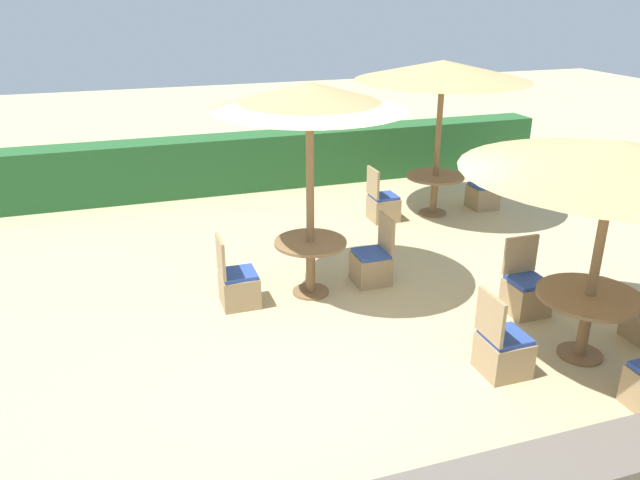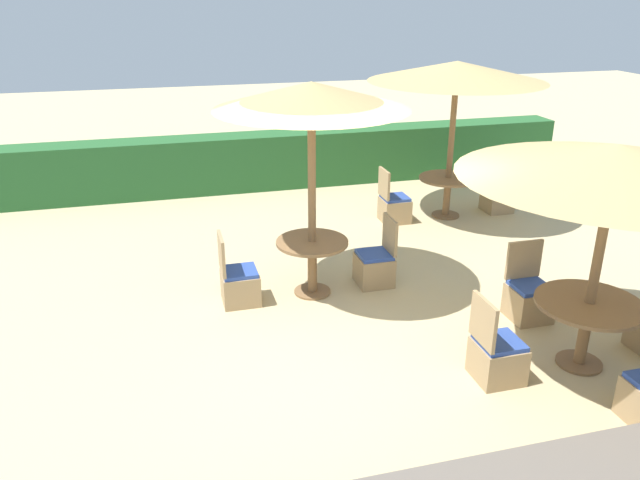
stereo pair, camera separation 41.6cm
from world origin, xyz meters
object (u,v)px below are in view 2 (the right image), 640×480
(patio_chair_back_right_east, at_px, (498,197))
(patio_chair_front_right_north, at_px, (528,298))
(round_table_front_right, at_px, (587,315))
(parasol_center, at_px, (311,97))
(parasol_back_right, at_px, (457,72))
(parasol_front_right, at_px, (616,162))
(patio_chair_back_right_west, at_px, (394,207))
(patio_chair_center_east, at_px, (375,266))
(round_table_back_right, at_px, (448,186))
(patio_chair_center_west, at_px, (239,283))
(round_table_center, at_px, (312,254))
(patio_chair_front_right_west, at_px, (496,356))

(patio_chair_back_right_east, relative_size, patio_chair_front_right_north, 1.00)
(round_table_front_right, xyz_separation_m, parasol_center, (-2.34, 2.36, 1.96))
(parasol_back_right, bearing_deg, parasol_front_right, -98.04)
(patio_chair_back_right_west, height_order, patio_chair_front_right_north, same)
(patio_chair_center_east, bearing_deg, parasol_back_right, -43.45)
(parasol_center, xyz_separation_m, patio_chair_center_east, (0.89, 0.05, -2.29))
(parasol_back_right, height_order, round_table_back_right, parasol_back_right)
(round_table_front_right, distance_m, patio_chair_front_right_north, 1.10)
(parasol_center, height_order, patio_chair_center_west, parasol_center)
(round_table_back_right, xyz_separation_m, parasol_center, (-3.00, -2.28, 2.01))
(round_table_back_right, height_order, round_table_center, round_table_center)
(parasol_center, bearing_deg, patio_chair_back_right_east, 29.59)
(parasol_back_right, height_order, patio_chair_back_right_east, parasol_back_right)
(patio_chair_back_right_east, relative_size, parasol_front_right, 0.31)
(patio_chair_back_right_east, distance_m, patio_chair_center_west, 5.48)
(patio_chair_back_right_west, bearing_deg, patio_chair_center_west, -52.57)
(round_table_front_right, bearing_deg, patio_chair_center_west, 144.71)
(round_table_back_right, relative_size, round_table_front_right, 0.91)
(patio_chair_back_right_west, bearing_deg, round_table_front_right, 4.17)
(patio_chair_front_right_north, bearing_deg, parasol_center, -29.21)
(parasol_front_right, bearing_deg, patio_chair_front_right_west, -179.88)
(patio_chair_front_right_north, height_order, patio_chair_center_west, same)
(patio_chair_center_east, bearing_deg, round_table_front_right, -148.91)
(round_table_back_right, distance_m, patio_chair_front_right_west, 4.94)
(parasol_back_right, distance_m, parasol_front_right, 4.69)
(parasol_back_right, height_order, patio_chair_center_east, parasol_back_right)
(parasol_front_right, relative_size, patio_chair_front_right_west, 3.19)
(patio_chair_back_right_east, height_order, patio_chair_front_right_west, same)
(patio_chair_center_east, bearing_deg, patio_chair_back_right_west, -26.90)
(patio_chair_front_right_north, relative_size, patio_chair_center_west, 1.00)
(patio_chair_back_right_west, xyz_separation_m, parasol_center, (-2.01, -2.25, 2.29))
(round_table_back_right, bearing_deg, patio_chair_front_right_north, -100.13)
(patio_chair_front_right_west, relative_size, patio_chair_center_east, 1.00)
(parasol_back_right, relative_size, patio_chair_center_west, 3.12)
(round_table_back_right, relative_size, parasol_center, 0.37)
(patio_chair_back_right_west, relative_size, patio_chair_center_east, 1.00)
(parasol_front_right, height_order, patio_chair_center_west, parasol_front_right)
(patio_chair_back_right_east, distance_m, patio_chair_front_right_north, 3.96)
(parasol_back_right, height_order, round_table_front_right, parasol_back_right)
(patio_chair_back_right_west, height_order, parasol_center, parasol_center)
(parasol_front_right, bearing_deg, round_table_center, 134.76)
(round_table_front_right, relative_size, round_table_center, 1.19)
(round_table_center, bearing_deg, patio_chair_back_right_west, 48.29)
(parasol_front_right, height_order, parasol_center, parasol_center)
(patio_chair_front_right_north, relative_size, round_table_center, 1.00)
(patio_chair_front_right_west, height_order, patio_chair_center_east, same)
(round_table_front_right, distance_m, round_table_center, 3.33)
(patio_chair_back_right_west, relative_size, round_table_front_right, 0.85)
(patio_chair_front_right_west, bearing_deg, patio_chair_back_right_west, 171.67)
(patio_chair_front_right_west, xyz_separation_m, round_table_center, (-1.33, 2.37, 0.29))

